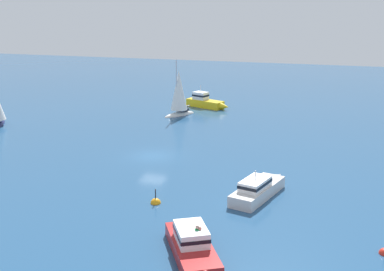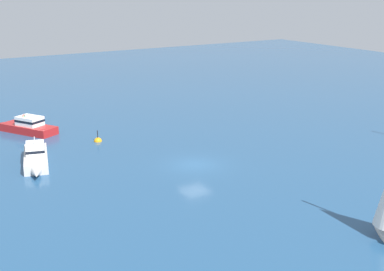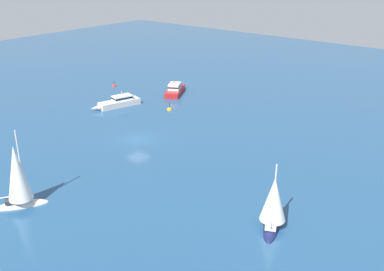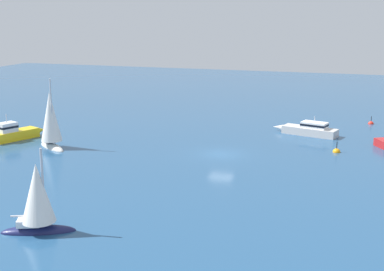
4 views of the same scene
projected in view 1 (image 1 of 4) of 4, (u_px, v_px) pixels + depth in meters
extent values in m
plane|color=navy|center=(153.00, 156.00, 50.66)|extent=(160.00, 160.00, 0.00)
ellipsoid|color=silver|center=(180.00, 115.00, 68.39)|extent=(3.77, 4.84, 1.01)
cube|color=#2D333D|center=(183.00, 110.00, 68.58)|extent=(1.56, 1.73, 0.38)
cylinder|color=silver|center=(176.00, 86.00, 67.02)|extent=(0.15, 0.15, 7.08)
cylinder|color=silver|center=(183.00, 106.00, 68.48)|extent=(1.32, 1.93, 0.12)
cone|color=white|center=(179.00, 90.00, 67.43)|extent=(3.09, 3.09, 5.31)
cube|color=yellow|center=(205.00, 104.00, 73.44)|extent=(5.90, 3.80, 1.06)
cone|color=yellow|center=(225.00, 107.00, 71.37)|extent=(1.70, 1.50, 1.06)
cube|color=silver|center=(201.00, 96.00, 73.66)|extent=(2.39, 2.11, 1.09)
cube|color=black|center=(201.00, 95.00, 73.65)|extent=(2.44, 2.16, 0.24)
cylinder|color=silver|center=(201.00, 89.00, 73.39)|extent=(0.08, 0.08, 0.97)
cube|color=silver|center=(258.00, 191.00, 40.08)|extent=(3.64, 6.77, 0.92)
cone|color=silver|center=(277.00, 177.00, 43.35)|extent=(1.32, 1.81, 0.92)
cube|color=white|center=(255.00, 184.00, 39.42)|extent=(2.32, 3.26, 0.72)
cube|color=black|center=(255.00, 183.00, 39.41)|extent=(2.37, 3.31, 0.24)
cylinder|color=silver|center=(255.00, 175.00, 39.24)|extent=(0.08, 0.08, 0.72)
cube|color=#B21E1E|center=(192.00, 249.00, 30.90)|extent=(5.11, 6.74, 0.84)
cube|color=white|center=(191.00, 234.00, 30.87)|extent=(2.84, 3.15, 0.97)
cube|color=black|center=(191.00, 233.00, 30.86)|extent=(2.89, 3.21, 0.24)
cylinder|color=white|center=(200.00, 237.00, 30.48)|extent=(0.32, 0.32, 0.93)
sphere|color=#BF7163|center=(200.00, 229.00, 30.32)|extent=(0.24, 0.24, 0.24)
cylinder|color=#19994C|center=(197.00, 237.00, 30.47)|extent=(0.32, 0.32, 1.02)
sphere|color=#A47B71|center=(197.00, 227.00, 30.30)|extent=(0.24, 0.24, 0.24)
sphere|color=orange|center=(156.00, 203.00, 38.93)|extent=(0.81, 0.81, 0.81)
cylinder|color=black|center=(155.00, 194.00, 38.73)|extent=(0.08, 0.08, 0.75)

